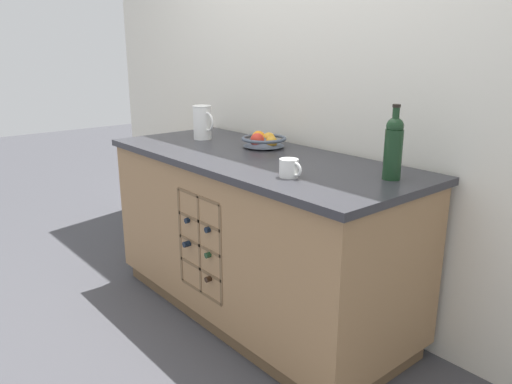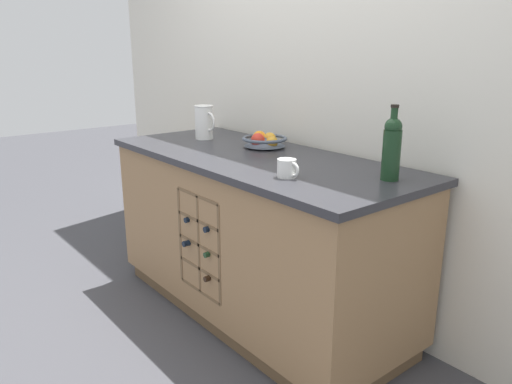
{
  "view_description": "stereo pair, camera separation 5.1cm",
  "coord_description": "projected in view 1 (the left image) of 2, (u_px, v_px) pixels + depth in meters",
  "views": [
    {
      "loc": [
        1.92,
        -1.61,
        1.43
      ],
      "look_at": [
        0.0,
        0.0,
        0.7
      ],
      "focal_mm": 35.0,
      "sensor_mm": 36.0,
      "label": 1
    },
    {
      "loc": [
        1.95,
        -1.57,
        1.43
      ],
      "look_at": [
        0.0,
        0.0,
        0.7
      ],
      "focal_mm": 35.0,
      "sensor_mm": 36.0,
      "label": 2
    }
  ],
  "objects": [
    {
      "name": "standing_wine_bottle",
      "position": [
        393.0,
        146.0,
        2.06
      ],
      "size": [
        0.08,
        0.08,
        0.31
      ],
      "color": "#19381E",
      "rests_on": "kitchen_island"
    },
    {
      "name": "fruit_bowl",
      "position": [
        264.0,
        140.0,
        2.75
      ],
      "size": [
        0.25,
        0.25,
        0.08
      ],
      "color": "#4C5666",
      "rests_on": "kitchen_island"
    },
    {
      "name": "kitchen_island",
      "position": [
        256.0,
        236.0,
        2.68
      ],
      "size": [
        1.81,
        0.76,
        0.89
      ],
      "color": "brown",
      "rests_on": "ground_plane"
    },
    {
      "name": "back_wall",
      "position": [
        315.0,
        76.0,
        2.71
      ],
      "size": [
        4.4,
        0.06,
        2.55
      ],
      "primitive_type": "cube",
      "color": "silver",
      "rests_on": "ground_plane"
    },
    {
      "name": "ground_plane",
      "position": [
        256.0,
        311.0,
        2.81
      ],
      "size": [
        14.0,
        14.0,
        0.0
      ],
      "primitive_type": "plane",
      "color": "#424247"
    },
    {
      "name": "ceramic_mug",
      "position": [
        289.0,
        168.0,
        2.12
      ],
      "size": [
        0.12,
        0.08,
        0.08
      ],
      "color": "white",
      "rests_on": "kitchen_island"
    },
    {
      "name": "white_pitcher",
      "position": [
        203.0,
        122.0,
        2.98
      ],
      "size": [
        0.17,
        0.11,
        0.2
      ],
      "color": "white",
      "rests_on": "kitchen_island"
    }
  ]
}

